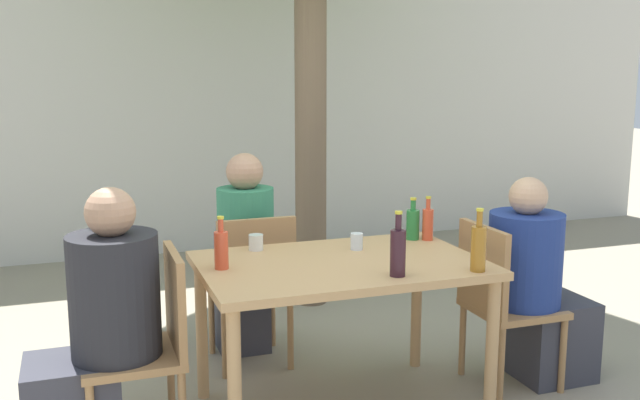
% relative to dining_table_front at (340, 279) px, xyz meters
% --- Properties ---
extents(cafe_building_wall, '(10.00, 0.08, 2.80)m').
position_rel_dining_table_front_xyz_m(cafe_building_wall, '(0.00, 3.54, 0.71)').
color(cafe_building_wall, beige).
rests_on(cafe_building_wall, ground_plane).
extents(dining_table_front, '(1.36, 0.90, 0.78)m').
position_rel_dining_table_front_xyz_m(dining_table_front, '(0.00, 0.00, 0.00)').
color(dining_table_front, tan).
rests_on(dining_table_front, ground_plane).
extents(patio_chair_0, '(0.44, 0.44, 0.90)m').
position_rel_dining_table_front_xyz_m(patio_chair_0, '(-0.91, 0.00, -0.18)').
color(patio_chair_0, '#A87A4C').
rests_on(patio_chair_0, ground_plane).
extents(patio_chair_1, '(0.44, 0.44, 0.90)m').
position_rel_dining_table_front_xyz_m(patio_chair_1, '(0.91, 0.00, -0.18)').
color(patio_chair_1, '#A87A4C').
rests_on(patio_chair_1, ground_plane).
extents(patio_chair_2, '(0.44, 0.44, 0.90)m').
position_rel_dining_table_front_xyz_m(patio_chair_2, '(-0.27, 0.68, -0.18)').
color(patio_chair_2, '#A87A4C').
rests_on(patio_chair_2, ground_plane).
extents(person_seated_0, '(0.60, 0.39, 1.20)m').
position_rel_dining_table_front_xyz_m(person_seated_0, '(-1.14, -0.00, -0.14)').
color(person_seated_0, '#383842').
rests_on(person_seated_0, ground_plane).
extents(person_seated_1, '(0.60, 0.39, 1.14)m').
position_rel_dining_table_front_xyz_m(person_seated_1, '(1.14, -0.00, -0.17)').
color(person_seated_1, '#383842').
rests_on(person_seated_1, ground_plane).
extents(person_seated_2, '(0.33, 0.56, 1.23)m').
position_rel_dining_table_front_xyz_m(person_seated_2, '(-0.27, 0.91, -0.14)').
color(person_seated_2, '#383842').
rests_on(person_seated_2, ground_plane).
extents(green_bottle_0, '(0.07, 0.07, 0.23)m').
position_rel_dining_table_front_xyz_m(green_bottle_0, '(0.54, 0.30, 0.18)').
color(green_bottle_0, '#287A38').
rests_on(green_bottle_0, dining_table_front).
extents(amber_bottle_1, '(0.07, 0.07, 0.29)m').
position_rel_dining_table_front_xyz_m(amber_bottle_1, '(0.53, -0.37, 0.20)').
color(amber_bottle_1, '#9E661E').
rests_on(amber_bottle_1, dining_table_front).
extents(soda_bottle_2, '(0.06, 0.06, 0.24)m').
position_rel_dining_table_front_xyz_m(soda_bottle_2, '(0.61, 0.26, 0.18)').
color(soda_bottle_2, '#DB4C2D').
rests_on(soda_bottle_2, dining_table_front).
extents(soda_bottle_3, '(0.07, 0.07, 0.25)m').
position_rel_dining_table_front_xyz_m(soda_bottle_3, '(-0.57, 0.06, 0.19)').
color(soda_bottle_3, '#DB4C2D').
rests_on(soda_bottle_3, dining_table_front).
extents(wine_bottle_4, '(0.07, 0.07, 0.30)m').
position_rel_dining_table_front_xyz_m(wine_bottle_4, '(0.15, -0.32, 0.21)').
color(wine_bottle_4, '#331923').
rests_on(wine_bottle_4, dining_table_front).
extents(drinking_glass_0, '(0.06, 0.06, 0.09)m').
position_rel_dining_table_front_xyz_m(drinking_glass_0, '(0.16, 0.18, 0.13)').
color(drinking_glass_0, white).
rests_on(drinking_glass_0, dining_table_front).
extents(drinking_glass_1, '(0.07, 0.07, 0.08)m').
position_rel_dining_table_front_xyz_m(drinking_glass_1, '(-0.33, 0.35, 0.13)').
color(drinking_glass_1, silver).
rests_on(drinking_glass_1, dining_table_front).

